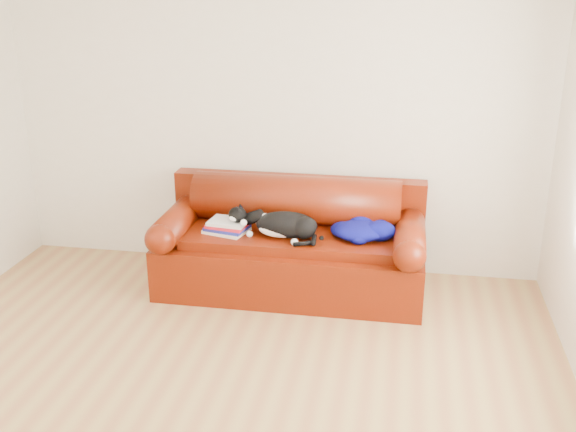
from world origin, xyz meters
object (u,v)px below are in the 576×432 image
(sofa_base, at_px, (291,262))
(book_stack, at_px, (227,226))
(blanket, at_px, (362,229))
(cat, at_px, (285,225))

(sofa_base, relative_size, book_stack, 5.61)
(book_stack, xyz_separation_m, blanket, (1.06, 0.07, 0.02))
(sofa_base, bearing_deg, cat, -102.76)
(sofa_base, height_order, cat, cat)
(sofa_base, xyz_separation_m, book_stack, (-0.50, -0.10, 0.31))
(sofa_base, bearing_deg, blanket, -2.76)
(cat, height_order, blanket, cat)
(book_stack, bearing_deg, sofa_base, 10.92)
(sofa_base, xyz_separation_m, cat, (-0.03, -0.12, 0.36))
(sofa_base, height_order, book_stack, book_stack)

